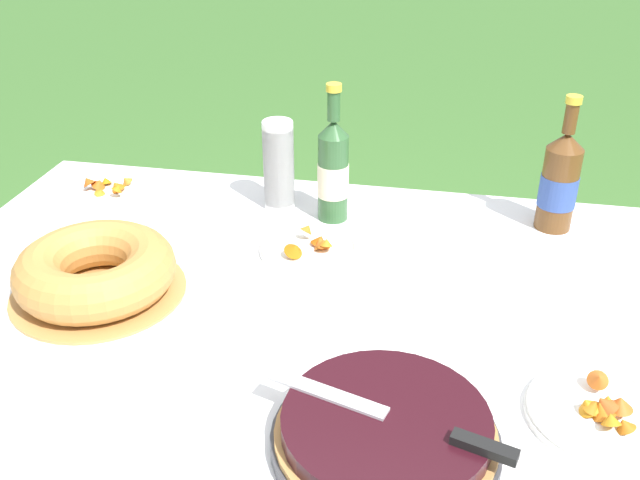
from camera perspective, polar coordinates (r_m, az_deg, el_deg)
garden_table at (r=1.40m, az=-2.99°, el=-7.18°), size 1.50×1.10×0.69m
tablecloth at (r=1.37m, az=-3.05°, el=-5.49°), size 1.51×1.11×0.10m
berry_tart at (r=1.06m, az=5.26°, el=-15.04°), size 0.33×0.33×0.06m
serving_knife at (r=1.02m, az=6.90°, el=-14.12°), size 0.37×0.13×0.01m
bundt_cake at (r=1.42m, az=-17.51°, el=-2.39°), size 0.33×0.33×0.10m
cup_stack at (r=1.67m, az=-3.33°, el=5.98°), size 0.07×0.07×0.21m
cider_bottle_green at (r=1.61m, az=1.06°, el=5.62°), size 0.07×0.07×0.32m
cider_bottle_amber at (r=1.65m, az=18.61°, el=4.46°), size 0.08×0.08×0.31m
snack_plate_near at (r=1.18m, az=21.62°, el=-12.70°), size 0.23×0.23×0.06m
snack_plate_left at (r=1.84m, az=-16.65°, el=3.84°), size 0.20×0.20×0.05m
snack_plate_right at (r=1.51m, az=-0.83°, el=-0.57°), size 0.21×0.21×0.06m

